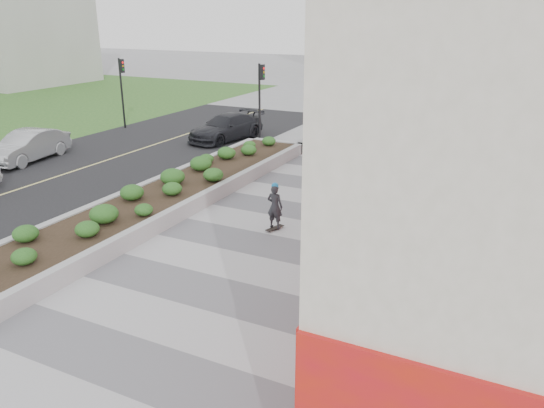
{
  "coord_description": "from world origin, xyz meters",
  "views": [
    {
      "loc": [
        6.19,
        -8.15,
        6.64
      ],
      "look_at": [
        -0.68,
        5.7,
        1.1
      ],
      "focal_mm": 35.0,
      "sensor_mm": 36.0,
      "label": 1
    }
  ],
  "objects": [
    {
      "name": "planter",
      "position": [
        -5.5,
        7.0,
        0.42
      ],
      "size": [
        3.0,
        18.0,
        0.9
      ],
      "color": "#9E9EA0",
      "rests_on": "ground"
    },
    {
      "name": "car_dark",
      "position": [
        -9.11,
        16.91,
        0.71
      ],
      "size": [
        2.89,
        5.18,
        1.42
      ],
      "primitive_type": "imported",
      "rotation": [
        0.0,
        0.0,
        -0.19
      ],
      "color": "black",
      "rests_on": "ground"
    },
    {
      "name": "skateboarder",
      "position": [
        -0.86,
        6.25,
        0.82
      ],
      "size": [
        0.54,
        0.75,
        1.61
      ],
      "rotation": [
        0.0,
        0.0,
        -0.28
      ],
      "color": "beige",
      "rests_on": "ground"
    },
    {
      "name": "manhole_cover",
      "position": [
        0.5,
        3.0,
        0.0
      ],
      "size": [
        0.44,
        0.44,
        0.01
      ],
      "primitive_type": "cylinder",
      "color": "#595654",
      "rests_on": "ground"
    },
    {
      "name": "street",
      "position": [
        -12.0,
        7.0,
        0.0
      ],
      "size": [
        10.0,
        40.0,
        0.0
      ],
      "primitive_type": "cube",
      "color": "black",
      "rests_on": "ground"
    },
    {
      "name": "traffic_signal_far",
      "position": [
        -16.43,
        17.0,
        2.76
      ],
      "size": [
        0.33,
        0.28,
        4.2
      ],
      "color": "black",
      "rests_on": "ground"
    },
    {
      "name": "walkway",
      "position": [
        0.0,
        3.0,
        0.01
      ],
      "size": [
        8.0,
        36.0,
        0.01
      ],
      "primitive_type": "cube",
      "color": "#A8A8AD",
      "rests_on": "ground"
    },
    {
      "name": "traffic_signal_near",
      "position": [
        -7.23,
        17.5,
        2.76
      ],
      "size": [
        0.33,
        0.28,
        4.2
      ],
      "color": "black",
      "rests_on": "ground"
    },
    {
      "name": "car_silver",
      "position": [
        -15.26,
        8.82,
        0.73
      ],
      "size": [
        2.14,
        4.58,
        1.45
      ],
      "primitive_type": "imported",
      "rotation": [
        0.0,
        0.0,
        0.14
      ],
      "color": "#A9ADB1",
      "rests_on": "ground"
    },
    {
      "name": "ground",
      "position": [
        0.0,
        0.0,
        0.0
      ],
      "size": [
        160.0,
        160.0,
        0.0
      ],
      "primitive_type": "plane",
      "color": "gray",
      "rests_on": "ground"
    }
  ]
}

